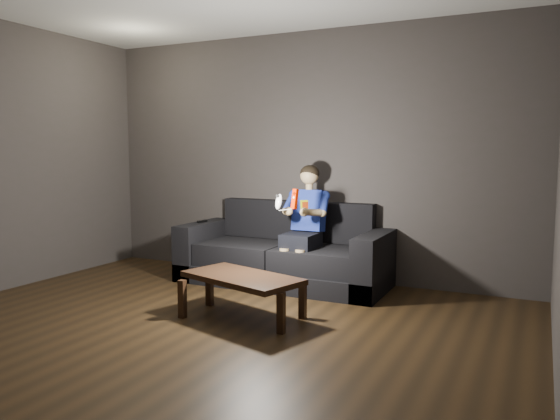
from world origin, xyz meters
The scene contains 8 objects.
floor centered at (0.00, 0.00, 0.00)m, with size 5.00×5.00×0.00m, color black.
back_wall centered at (0.00, 2.50, 1.35)m, with size 5.00×0.04×2.70m, color #3B3733.
sofa centered at (-0.07, 2.12, 0.28)m, with size 2.21×0.96×0.85m.
child centered at (0.19, 2.06, 0.74)m, with size 0.48×0.59×1.18m.
wii_remote_red centered at (0.28, 1.61, 0.96)m, with size 0.06×0.08×0.19m.
nunchuk_white centered at (0.11, 1.61, 0.92)m, with size 0.09×0.11×0.16m.
wii_remote_black centered at (-1.06, 2.04, 0.62)m, with size 0.05×0.14×0.03m.
coffee_table centered at (0.15, 0.83, 0.32)m, with size 1.12×0.78×0.37m.
Camera 1 is at (2.38, -3.07, 1.41)m, focal length 35.00 mm.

